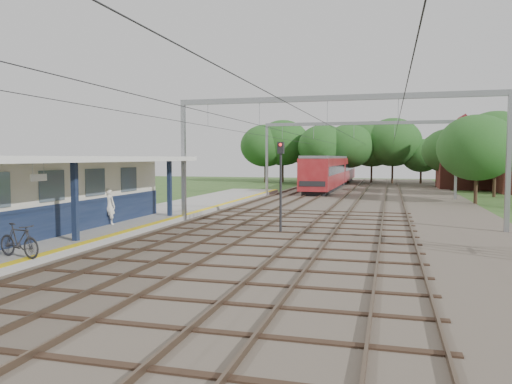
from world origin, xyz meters
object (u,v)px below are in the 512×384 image
(train, at_px, (334,170))
(signal_post, at_px, (281,176))
(person, at_px, (109,206))
(bicycle, at_px, (19,241))

(train, relative_size, signal_post, 8.04)
(person, distance_m, train, 42.22)
(bicycle, height_order, train, train)
(person, distance_m, bicycle, 8.41)
(train, bearing_deg, bicycle, -95.86)
(person, relative_size, signal_post, 0.41)
(person, xyz_separation_m, signal_post, (8.58, 1.28, 1.58))
(bicycle, relative_size, signal_post, 0.43)
(signal_post, bearing_deg, train, 99.51)
(train, bearing_deg, person, -99.18)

